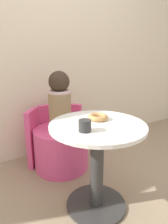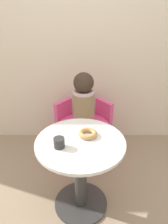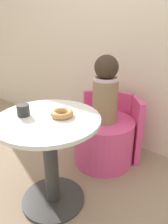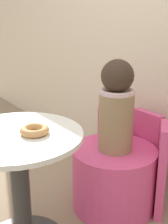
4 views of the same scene
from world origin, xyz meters
name	(u,v)px [view 2 (image 2 of 4)]	position (x,y,z in m)	size (l,w,h in m)	color
ground_plane	(78,209)	(0.00, 0.00, 0.00)	(12.00, 12.00, 0.00)	gray
back_wall	(79,38)	(0.00, 1.13, 1.20)	(6.00, 0.06, 2.40)	beige
round_table	(80,165)	(0.02, 0.06, 0.44)	(0.66, 0.66, 0.66)	#333333
tub_chair	(83,141)	(0.04, 0.69, 0.20)	(0.53, 0.53, 0.41)	#E54C8C
booth_backrest	(83,123)	(0.04, 0.91, 0.30)	(0.63, 0.23, 0.59)	#E54C8C
child_figure	(83,101)	(0.04, 0.69, 0.69)	(0.22, 0.22, 0.56)	#937A56
donut	(87,134)	(0.07, 0.13, 0.68)	(0.14, 0.14, 0.04)	tan
cup	(59,143)	(-0.13, -0.01, 0.70)	(0.08, 0.08, 0.07)	#2D2D2D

